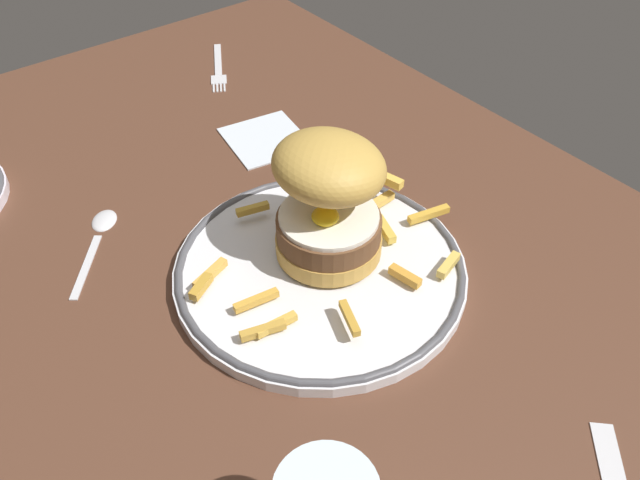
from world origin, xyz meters
TOP-DOWN VIEW (x-y plane):
  - ground_plane at (0.00, 0.00)cm, footprint 110.66×80.07cm
  - dinner_plate at (4.88, 3.46)cm, footprint 28.54×28.54cm
  - burger at (3.31, 5.74)cm, footprint 12.74×13.23cm
  - fries_pile at (4.15, 5.82)cm, footprint 20.17×27.93cm
  - fork at (-37.28, 17.47)cm, footprint 13.14×8.44cm
  - spoon at (-14.56, -10.90)cm, footprint 11.47×9.61cm
  - napkin at (-17.87, 12.59)cm, footprint 11.28×10.76cm

SIDE VIEW (x-z plane):
  - ground_plane at x=0.00cm, z-range -4.00..0.00cm
  - fork at x=-37.28cm, z-range 0.00..0.36cm
  - napkin at x=-17.87cm, z-range 0.00..0.40cm
  - spoon at x=-14.56cm, z-range -0.09..0.81cm
  - dinner_plate at x=4.88cm, z-range 0.04..1.64cm
  - fries_pile at x=4.15cm, z-range 0.78..3.62cm
  - burger at x=3.31cm, z-range 1.46..14.04cm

